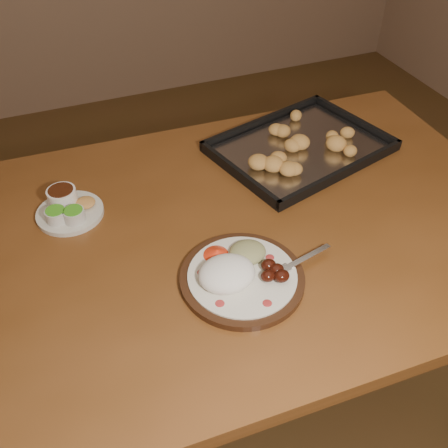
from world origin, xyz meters
name	(u,v)px	position (x,y,z in m)	size (l,w,h in m)	color
ground	(224,356)	(0.00, 0.00, 0.00)	(4.00, 4.00, 0.00)	#55371D
dining_table	(213,260)	(-0.08, -0.14, 0.65)	(1.53, 0.95, 0.75)	brown
dinner_plate	(239,273)	(-0.08, -0.30, 0.77)	(0.33, 0.25, 0.06)	black
condiment_saucer	(68,208)	(-0.37, 0.04, 0.77)	(0.16, 0.16, 0.05)	beige
baking_tray	(300,146)	(0.26, 0.08, 0.77)	(0.51, 0.43, 0.05)	black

